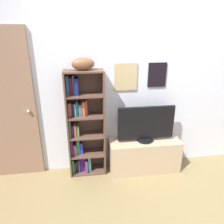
{
  "coord_description": "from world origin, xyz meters",
  "views": [
    {
      "loc": [
        -0.74,
        -1.64,
        1.94
      ],
      "look_at": [
        -0.38,
        0.85,
        0.96
      ],
      "focal_mm": 33.97,
      "sensor_mm": 36.0,
      "label": 1
    }
  ],
  "objects": [
    {
      "name": "ground",
      "position": [
        0.0,
        0.0,
        -0.02
      ],
      "size": [
        5.2,
        5.2,
        0.04
      ],
      "primitive_type": "cube",
      "color": "olive"
    },
    {
      "name": "football",
      "position": [
        -0.72,
        0.98,
        1.56
      ],
      "size": [
        0.29,
        0.19,
        0.15
      ],
      "primitive_type": "ellipsoid",
      "rotation": [
        0.0,
        0.0,
        0.12
      ],
      "color": "brown",
      "rests_on": "bookshelf"
    },
    {
      "name": "tv_stand",
      "position": [
        0.1,
        0.92,
        0.24
      ],
      "size": [
        1.01,
        0.36,
        0.47
      ],
      "color": "tan",
      "rests_on": "ground"
    },
    {
      "name": "door",
      "position": [
        -1.74,
        1.08,
        1.0
      ],
      "size": [
        0.76,
        0.09,
        2.0
      ],
      "color": "#87644D",
      "rests_on": "ground"
    },
    {
      "name": "television",
      "position": [
        0.1,
        0.92,
        0.73
      ],
      "size": [
        0.79,
        0.22,
        0.51
      ],
      "color": "black",
      "rests_on": "tv_stand"
    },
    {
      "name": "back_wall",
      "position": [
        0.0,
        1.13,
        1.22
      ],
      "size": [
        4.8,
        0.08,
        2.43
      ],
      "color": "silver",
      "rests_on": "ground"
    },
    {
      "name": "bookshelf",
      "position": [
        -0.77,
        1.01,
        0.7
      ],
      "size": [
        0.5,
        0.25,
        1.48
      ],
      "color": "brown",
      "rests_on": "ground"
    }
  ]
}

